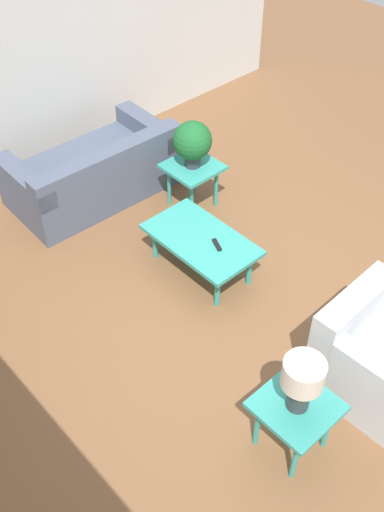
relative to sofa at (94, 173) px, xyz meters
The scene contains 10 objects.
ground_plane 2.15m from the sofa, behind, with size 14.00×14.00×0.00m, color brown.
wall_right 1.42m from the sofa, ahead, with size 0.12×7.20×2.70m.
sofa is the anchor object (origin of this frame).
armchair 3.52m from the sofa, behind, with size 0.89×0.86×0.82m.
coffee_table 1.65m from the sofa, behind, with size 1.07×0.61×0.40m.
side_table_plant 1.09m from the sofa, 142.44° to the right, with size 0.52×0.52×0.51m.
side_table_lamp 3.52m from the sofa, 167.79° to the left, with size 0.52×0.52×0.51m.
potted_plant 1.19m from the sofa, 142.44° to the right, with size 0.39×0.39×0.50m.
table_lamp 3.55m from the sofa, 167.79° to the left, with size 0.28×0.28×0.46m.
remote_control 1.83m from the sofa, behind, with size 0.16×0.10×0.02m.
Camera 1 is at (-2.50, 2.78, 4.05)m, focal length 42.00 mm.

